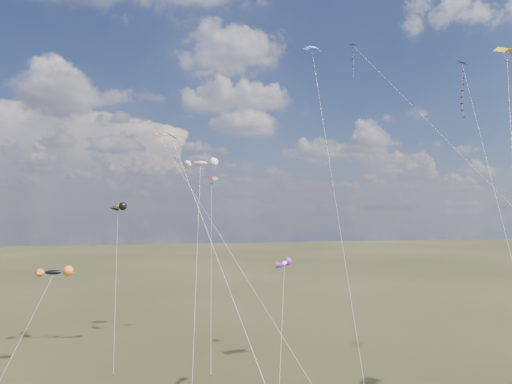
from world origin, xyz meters
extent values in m
cube|color=black|center=(22.69, 17.59, 33.18)|extent=(1.25, 1.22, 0.45)
cylinder|color=silver|center=(17.49, 5.75, 16.59)|extent=(10.45, 23.71, 33.20)
cube|color=navy|center=(13.70, 25.84, 37.43)|extent=(1.15, 1.13, 0.33)
cylinder|color=silver|center=(23.96, 13.57, 18.72)|extent=(20.56, 24.56, 37.45)
cube|color=black|center=(-8.33, 7.04, 22.61)|extent=(1.02, 1.09, 0.44)
cylinder|color=silver|center=(-4.60, -1.18, 11.30)|extent=(7.49, 16.46, 22.62)
cube|color=#C63E03|center=(-9.63, 27.65, 25.94)|extent=(1.33, 1.30, 0.43)
cylinder|color=silver|center=(-2.32, 18.88, 12.97)|extent=(14.65, 17.57, 25.96)
cylinder|color=silver|center=(8.26, 18.04, 18.88)|extent=(2.18, 20.72, 37.77)
cylinder|color=silver|center=(-3.46, 27.64, 10.71)|extent=(1.14, 11.73, 21.44)
cube|color=#332316|center=(-4.02, 21.79, 0.06)|extent=(0.10, 0.10, 0.12)
ellipsoid|color=black|center=(-20.70, 27.11, 10.43)|extent=(3.42, 1.41, 1.27)
cylinder|color=silver|center=(-22.67, 24.60, 5.22)|extent=(3.97, 5.06, 10.44)
ellipsoid|color=orange|center=(-14.63, 33.34, 17.55)|extent=(2.38, 2.66, 1.13)
cylinder|color=silver|center=(-14.30, 28.68, 8.77)|extent=(0.68, 9.36, 17.56)
cube|color=#332316|center=(-13.97, 24.01, 0.06)|extent=(0.10, 0.10, 0.12)
ellipsoid|color=white|center=(1.94, 14.38, 12.43)|extent=(1.80, 2.21, 0.82)
cylinder|color=silver|center=(0.44, 9.84, 6.21)|extent=(3.03, 9.11, 12.44)
ellipsoid|color=red|center=(-4.72, 28.27, 22.77)|extent=(3.53, 1.47, 1.23)
cylinder|color=silver|center=(-5.72, 19.20, 11.39)|extent=(2.03, 18.16, 22.79)
camera|label=1|loc=(-8.66, -26.03, 17.43)|focal=32.00mm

